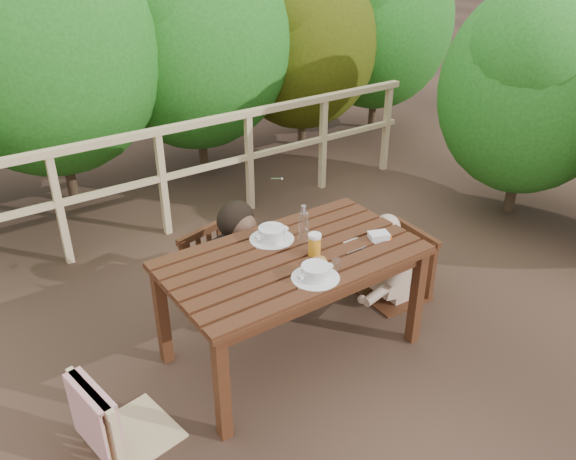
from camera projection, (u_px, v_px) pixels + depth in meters
ground at (292, 349)px, 3.92m from camera, size 60.00×60.00×0.00m
table at (292, 305)px, 3.75m from camera, size 1.60×0.90×0.74m
chair_left at (124, 374)px, 3.06m from camera, size 0.52×0.52×0.90m
chair_far at (223, 241)px, 4.23m from camera, size 0.60×0.60×0.99m
chair_right at (396, 240)px, 4.27m from camera, size 0.51×0.51×0.96m
woman at (220, 222)px, 4.17m from camera, size 0.67×0.75×1.30m
diner_right at (400, 226)px, 4.24m from camera, size 0.61×0.50×1.17m
railing at (163, 183)px, 5.12m from camera, size 5.60×0.10×1.01m
soup_near at (315, 273)px, 3.32m from camera, size 0.28×0.28×0.09m
soup_far at (272, 234)px, 3.72m from camera, size 0.29×0.29×0.10m
bread_roll at (318, 262)px, 3.45m from camera, size 0.11×0.09×0.07m
beer_glass at (315, 245)px, 3.53m from camera, size 0.08×0.08×0.16m
bottle at (303, 225)px, 3.63m from camera, size 0.07×0.07×0.28m
tumbler at (336, 265)px, 3.41m from camera, size 0.06×0.06×0.07m
butter_tub at (379, 237)px, 3.73m from camera, size 0.15×0.13×0.06m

